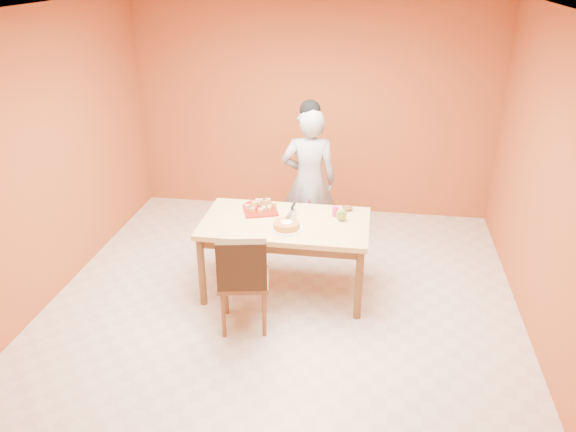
% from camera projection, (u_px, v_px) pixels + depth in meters
% --- Properties ---
extents(floor, '(5.00, 5.00, 0.00)m').
position_uv_depth(floor, '(279.00, 313.00, 5.31)').
color(floor, beige).
rests_on(floor, ground).
extents(ceiling, '(5.00, 5.00, 0.00)m').
position_uv_depth(ceiling, '(277.00, 11.00, 4.17)').
color(ceiling, white).
rests_on(ceiling, wall_back).
extents(wall_back, '(4.50, 0.00, 4.50)m').
position_uv_depth(wall_back, '(313.00, 108.00, 6.98)').
color(wall_back, '#B24E29').
rests_on(wall_back, floor).
extents(wall_left, '(0.00, 5.00, 5.00)m').
position_uv_depth(wall_left, '(33.00, 166.00, 5.05)').
color(wall_left, '#B24E29').
rests_on(wall_left, floor).
extents(wall_right, '(0.00, 5.00, 5.00)m').
position_uv_depth(wall_right, '(559.00, 197.00, 4.42)').
color(wall_right, '#B24E29').
rests_on(wall_right, floor).
extents(dining_table, '(1.60, 0.90, 0.76)m').
position_uv_depth(dining_table, '(285.00, 230.00, 5.42)').
color(dining_table, '#EBC17B').
rests_on(dining_table, floor).
extents(dining_chair, '(0.52, 0.59, 0.96)m').
position_uv_depth(dining_chair, '(243.00, 278.00, 4.93)').
color(dining_chair, brown).
rests_on(dining_chair, floor).
extents(pastry_pile, '(0.29, 0.29, 0.10)m').
position_uv_depth(pastry_pile, '(260.00, 205.00, 5.57)').
color(pastry_pile, tan).
rests_on(pastry_pile, pastry_platter).
extents(person, '(0.65, 0.46, 1.65)m').
position_uv_depth(person, '(309.00, 182.00, 6.15)').
color(person, '#969699').
rests_on(person, floor).
extents(pastry_platter, '(0.41, 0.41, 0.02)m').
position_uv_depth(pastry_platter, '(260.00, 210.00, 5.59)').
color(pastry_platter, maroon).
rests_on(pastry_platter, dining_table).
extents(red_dinner_plate, '(0.24, 0.24, 0.01)m').
position_uv_depth(red_dinner_plate, '(256.00, 205.00, 5.71)').
color(red_dinner_plate, maroon).
rests_on(red_dinner_plate, dining_table).
extents(white_cake_plate, '(0.33, 0.33, 0.01)m').
position_uv_depth(white_cake_plate, '(287.00, 228.00, 5.23)').
color(white_cake_plate, white).
rests_on(white_cake_plate, dining_table).
extents(sponge_cake, '(0.29, 0.29, 0.06)m').
position_uv_depth(sponge_cake, '(287.00, 225.00, 5.21)').
color(sponge_cake, gold).
rests_on(sponge_cake, white_cake_plate).
extents(cake_server, '(0.07, 0.24, 0.01)m').
position_uv_depth(cake_server, '(291.00, 214.00, 5.36)').
color(cake_server, silver).
rests_on(cake_server, sponge_cake).
extents(egg_ornament, '(0.12, 0.10, 0.13)m').
position_uv_depth(egg_ornament, '(341.00, 214.00, 5.37)').
color(egg_ornament, olive).
rests_on(egg_ornament, dining_table).
extents(magenta_glass, '(0.07, 0.07, 0.09)m').
position_uv_depth(magenta_glass, '(335.00, 212.00, 5.47)').
color(magenta_glass, '#CD1E64').
rests_on(magenta_glass, dining_table).
extents(checker_tin, '(0.12, 0.12, 0.03)m').
position_uv_depth(checker_tin, '(347.00, 209.00, 5.61)').
color(checker_tin, '#341D0E').
rests_on(checker_tin, dining_table).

